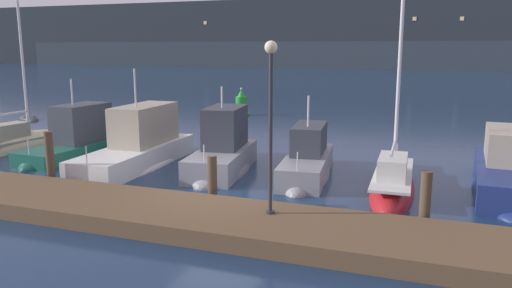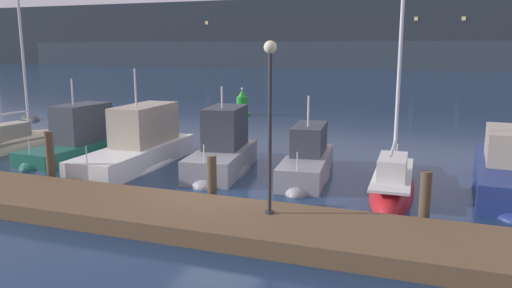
# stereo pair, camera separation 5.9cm
# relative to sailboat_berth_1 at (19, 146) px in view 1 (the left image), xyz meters

# --- Properties ---
(ground_plane) EXTENTS (400.00, 400.00, 0.00)m
(ground_plane) POSITION_rel_sailboat_berth_1_xyz_m (12.02, -4.34, -0.12)
(ground_plane) COLOR #192D4C
(dock) EXTENTS (32.97, 2.80, 0.45)m
(dock) POSITION_rel_sailboat_berth_1_xyz_m (12.02, -6.31, 0.11)
(dock) COLOR brown
(dock) RESTS_ON ground
(mooring_pile_1) EXTENTS (0.28, 0.28, 1.91)m
(mooring_pile_1) POSITION_rel_sailboat_berth_1_xyz_m (6.08, -4.66, 0.83)
(mooring_pile_1) COLOR #4C3D2D
(mooring_pile_1) RESTS_ON ground
(mooring_pile_2) EXTENTS (0.28, 0.28, 1.54)m
(mooring_pile_2) POSITION_rel_sailboat_berth_1_xyz_m (12.02, -4.66, 0.65)
(mooring_pile_2) COLOR #4C3D2D
(mooring_pile_2) RESTS_ON ground
(mooring_pile_3) EXTENTS (0.28, 0.28, 1.58)m
(mooring_pile_3) POSITION_rel_sailboat_berth_1_xyz_m (17.95, -4.66, 0.67)
(mooring_pile_3) COLOR #4C3D2D
(mooring_pile_3) RESTS_ON ground
(sailboat_berth_1) EXTENTS (2.08, 6.74, 9.16)m
(sailboat_berth_1) POSITION_rel_sailboat_berth_1_xyz_m (0.00, 0.00, 0.00)
(sailboat_berth_1) COLOR beige
(sailboat_berth_1) RESTS_ON ground
(motorboat_berth_2) EXTENTS (2.32, 5.74, 3.94)m
(motorboat_berth_2) POSITION_rel_sailboat_berth_1_xyz_m (3.53, -0.36, 0.26)
(motorboat_berth_2) COLOR #195647
(motorboat_berth_2) RESTS_ON ground
(motorboat_berth_3) EXTENTS (2.36, 7.41, 4.31)m
(motorboat_berth_3) POSITION_rel_sailboat_berth_1_xyz_m (7.02, -0.89, 0.36)
(motorboat_berth_3) COLOR white
(motorboat_berth_3) RESTS_ON ground
(motorboat_berth_4) EXTENTS (2.57, 5.38, 3.87)m
(motorboat_berth_4) POSITION_rel_sailboat_berth_1_xyz_m (10.57, -0.62, 0.31)
(motorboat_berth_4) COLOR gray
(motorboat_berth_4) RESTS_ON ground
(motorboat_berth_5) EXTENTS (2.22, 5.67, 3.58)m
(motorboat_berth_5) POSITION_rel_sailboat_berth_1_xyz_m (13.76, -0.23, 0.18)
(motorboat_berth_5) COLOR gray
(motorboat_berth_5) RESTS_ON ground
(sailboat_berth_6) EXTENTS (1.58, 5.64, 7.69)m
(sailboat_berth_6) POSITION_rel_sailboat_berth_1_xyz_m (16.89, -1.31, 0.02)
(sailboat_berth_6) COLOR red
(sailboat_berth_6) RESTS_ON ground
(motorboat_berth_7) EXTENTS (2.62, 7.02, 3.52)m
(motorboat_berth_7) POSITION_rel_sailboat_berth_1_xyz_m (20.49, 0.25, 0.26)
(motorboat_berth_7) COLOR navy
(motorboat_berth_7) RESTS_ON ground
(channel_buoy) EXTENTS (1.16, 1.16, 1.91)m
(channel_buoy) POSITION_rel_sailboat_berth_1_xyz_m (5.33, 14.46, 0.59)
(channel_buoy) COLOR green
(channel_buoy) RESTS_ON ground
(dock_lamppost) EXTENTS (0.32, 0.32, 4.35)m
(dock_lamppost) POSITION_rel_sailboat_berth_1_xyz_m (14.22, -5.92, 3.21)
(dock_lamppost) COLOR #2D2D33
(dock_lamppost) RESTS_ON dock
(hillside_backdrop) EXTENTS (240.00, 23.00, 16.01)m
(hillside_backdrop) POSITION_rel_sailboat_berth_1_xyz_m (8.95, 105.01, 7.27)
(hillside_backdrop) COLOR #232B33
(hillside_backdrop) RESTS_ON ground
(rowboat_adrift) EXTENTS (2.61, 1.94, 0.56)m
(rowboat_adrift) POSITION_rel_sailboat_berth_1_xyz_m (-6.94, 7.72, -0.12)
(rowboat_adrift) COLOR #2D3338
(rowboat_adrift) RESTS_ON ground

